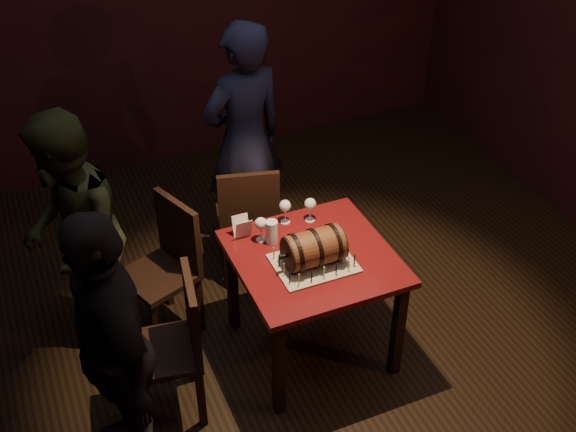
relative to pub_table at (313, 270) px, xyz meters
The scene contains 16 objects.
room_shell 0.77m from the pub_table, 111.04° to the left, with size 5.04×5.04×2.80m.
pub_table is the anchor object (origin of this frame).
cake_board 0.14m from the pub_table, 113.97° to the right, with size 0.45×0.35×0.01m, color #A89F87.
barrel_cake 0.24m from the pub_table, 114.29° to the right, with size 0.38×0.23×0.23m.
birthday_candles 0.18m from the pub_table, 113.97° to the right, with size 0.40×0.30×0.09m.
wine_glass_left 0.41m from the pub_table, 131.58° to the left, with size 0.07×0.07×0.16m.
wine_glass_mid 0.43m from the pub_table, 93.72° to the left, with size 0.07×0.07×0.16m.
wine_glass_right 0.41m from the pub_table, 68.76° to the left, with size 0.07×0.07×0.16m.
pint_of_ale 0.33m from the pub_table, 129.73° to the left, with size 0.07×0.07×0.15m.
menu_card 0.49m from the pub_table, 133.28° to the left, with size 0.10×0.05×0.13m, color white, non-canonical shape.
chair_back 0.81m from the pub_table, 97.98° to the left, with size 0.48×0.48×0.93m.
chair_left_rear 0.93m from the pub_table, 142.60° to the left, with size 0.52×0.52×0.93m.
chair_left_front 0.89m from the pub_table, behind, with size 0.46×0.46×0.93m.
person_back 1.22m from the pub_table, 88.77° to the left, with size 0.63×0.41×1.73m, color #181A31.
person_left_rear 1.42m from the pub_table, 152.46° to the left, with size 0.77×0.60×1.59m, color #2F371B.
person_left_front 1.28m from the pub_table, 165.20° to the right, with size 0.95×0.39×1.62m, color black.
Camera 1 is at (-1.37, -3.02, 3.38)m, focal length 45.00 mm.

